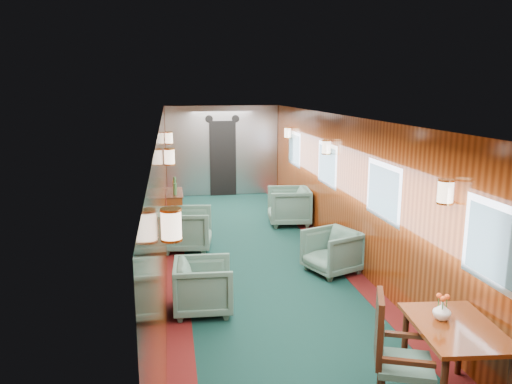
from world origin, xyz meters
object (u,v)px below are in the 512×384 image
at_px(credenza, 175,214).
at_px(armchair_right_near, 332,251).
at_px(dining_table, 455,338).
at_px(armchair_left_far, 188,229).
at_px(armchair_right_far, 289,206).
at_px(side_chair, 393,350).
at_px(armchair_left_near, 204,286).

bearing_deg(credenza, armchair_right_near, -44.92).
relative_size(dining_table, armchair_right_near, 1.45).
relative_size(armchair_left_far, armchair_right_far, 0.96).
bearing_deg(armchair_right_near, side_chair, -31.06).
bearing_deg(dining_table, armchair_right_far, 96.30).
height_order(credenza, armchair_right_far, credenza).
xyz_separation_m(credenza, armchair_right_near, (2.40, -2.39, -0.11)).
bearing_deg(armchair_left_near, armchair_right_near, -59.80).
xyz_separation_m(side_chair, credenza, (-1.81, 5.79, -0.15)).
height_order(credenza, armchair_right_near, credenza).
bearing_deg(dining_table, armchair_left_near, 138.38).
distance_m(armchair_right_near, armchair_right_far, 2.88).
relative_size(credenza, armchair_right_far, 1.34).
xyz_separation_m(dining_table, armchair_right_far, (-0.03, 6.24, -0.25)).
bearing_deg(armchair_left_far, armchair_right_far, -50.22).
distance_m(side_chair, armchair_right_far, 6.31).
distance_m(side_chair, armchair_left_far, 5.19).
bearing_deg(armchair_right_near, credenza, -156.29).
relative_size(dining_table, armchair_left_far, 1.30).
relative_size(dining_table, credenza, 0.94).
bearing_deg(credenza, armchair_left_far, -75.96).
relative_size(armchair_left_far, armchair_right_near, 1.11).
relative_size(side_chair, armchair_right_near, 1.47).
bearing_deg(side_chair, dining_table, 24.48).
xyz_separation_m(dining_table, armchair_left_far, (-2.21, 4.89, -0.26)).
distance_m(side_chair, armchair_right_near, 3.46).
xyz_separation_m(side_chair, armchair_right_far, (0.58, 6.28, -0.20)).
bearing_deg(credenza, armchair_left_near, -84.75).
bearing_deg(armchair_right_near, dining_table, -20.93).
height_order(dining_table, side_chair, side_chair).
bearing_deg(armchair_left_near, armchair_left_far, 5.44).
distance_m(dining_table, side_chair, 0.61).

